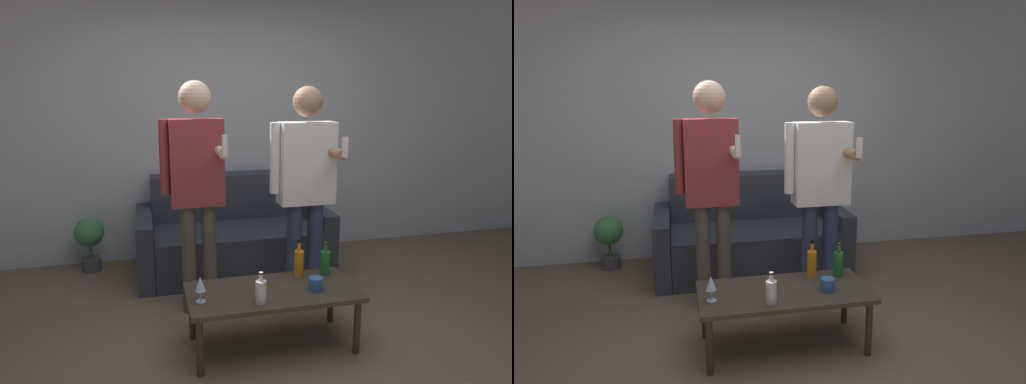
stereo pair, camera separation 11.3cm
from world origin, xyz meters
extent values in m
plane|color=#756047|center=(0.00, 0.00, 0.00)|extent=(16.00, 16.00, 0.00)
cube|color=silver|center=(0.00, 2.13, 1.35)|extent=(8.00, 0.06, 2.70)
cube|color=#383D47|center=(0.00, 1.49, 0.21)|extent=(1.47, 0.66, 0.43)
cube|color=#383D47|center=(0.00, 1.95, 0.43)|extent=(1.47, 0.26, 0.86)
cube|color=#383D47|center=(-0.81, 1.62, 0.29)|extent=(0.14, 0.91, 0.58)
cube|color=#383D47|center=(0.80, 1.62, 0.29)|extent=(0.14, 0.91, 0.58)
cube|color=#3D3328|center=(-0.01, 0.23, 0.39)|extent=(1.11, 0.53, 0.03)
cylinder|color=#3D3328|center=(-0.52, 0.02, 0.19)|extent=(0.04, 0.04, 0.37)
cylinder|color=#3D3328|center=(0.49, 0.02, 0.19)|extent=(0.04, 0.04, 0.37)
cylinder|color=#3D3328|center=(-0.52, 0.45, 0.19)|extent=(0.04, 0.04, 0.37)
cylinder|color=#3D3328|center=(0.49, 0.45, 0.19)|extent=(0.04, 0.04, 0.37)
cylinder|color=silver|center=(-0.13, 0.07, 0.47)|extent=(0.07, 0.07, 0.14)
cylinder|color=silver|center=(-0.13, 0.07, 0.57)|extent=(0.03, 0.03, 0.06)
cylinder|color=black|center=(-0.13, 0.07, 0.59)|extent=(0.03, 0.03, 0.01)
cylinder|color=#23752D|center=(0.41, 0.39, 0.49)|extent=(0.07, 0.07, 0.17)
cylinder|color=#23752D|center=(0.41, 0.39, 0.60)|extent=(0.03, 0.03, 0.07)
cylinder|color=black|center=(0.41, 0.39, 0.63)|extent=(0.03, 0.03, 0.01)
cylinder|color=orange|center=(0.22, 0.40, 0.49)|extent=(0.07, 0.07, 0.19)
cylinder|color=orange|center=(0.22, 0.40, 0.62)|extent=(0.02, 0.02, 0.07)
cylinder|color=black|center=(0.22, 0.40, 0.65)|extent=(0.03, 0.03, 0.01)
cylinder|color=silver|center=(-0.49, 0.17, 0.40)|extent=(0.06, 0.06, 0.01)
cylinder|color=silver|center=(-0.49, 0.17, 0.44)|extent=(0.01, 0.01, 0.07)
cone|color=silver|center=(-0.49, 0.17, 0.52)|extent=(0.07, 0.07, 0.09)
cylinder|color=#3366B2|center=(0.26, 0.17, 0.44)|extent=(0.09, 0.09, 0.08)
cylinder|color=brown|center=(-0.49, 0.85, 0.42)|extent=(0.11, 0.11, 0.84)
cylinder|color=brown|center=(-0.34, 0.85, 0.42)|extent=(0.11, 0.11, 0.84)
cube|color=#933338|center=(-0.41, 0.85, 1.15)|extent=(0.39, 0.17, 0.63)
sphere|color=beige|center=(-0.41, 0.85, 1.62)|extent=(0.23, 0.23, 0.23)
cylinder|color=#933338|center=(-0.64, 0.85, 1.20)|extent=(0.07, 0.07, 0.54)
cylinder|color=beige|center=(-0.26, 0.72, 1.25)|extent=(0.07, 0.27, 0.07)
cube|color=white|center=(-0.26, 0.55, 1.31)|extent=(0.03, 0.03, 0.14)
cylinder|color=navy|center=(0.32, 0.79, 0.41)|extent=(0.12, 0.12, 0.82)
cylinder|color=navy|center=(0.49, 0.79, 0.41)|extent=(0.12, 0.12, 0.82)
cube|color=white|center=(0.40, 0.79, 1.13)|extent=(0.42, 0.18, 0.62)
sphere|color=#9E7556|center=(0.40, 0.79, 1.59)|extent=(0.23, 0.23, 0.23)
cylinder|color=white|center=(0.16, 0.79, 1.18)|extent=(0.08, 0.08, 0.52)
cylinder|color=#9E7556|center=(0.57, 0.65, 1.22)|extent=(0.08, 0.28, 0.08)
cube|color=white|center=(0.57, 0.49, 1.28)|extent=(0.03, 0.03, 0.14)
cylinder|color=#4C4C51|center=(-1.32, 1.90, 0.06)|extent=(0.18, 0.18, 0.12)
cylinder|color=#476B38|center=(-1.32, 1.90, 0.20)|extent=(0.02, 0.02, 0.16)
sphere|color=#428E4C|center=(-1.32, 1.90, 0.38)|extent=(0.27, 0.27, 0.27)
camera|label=1|loc=(-0.78, -2.41, 1.67)|focal=32.00mm
camera|label=2|loc=(-0.67, -2.44, 1.67)|focal=32.00mm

